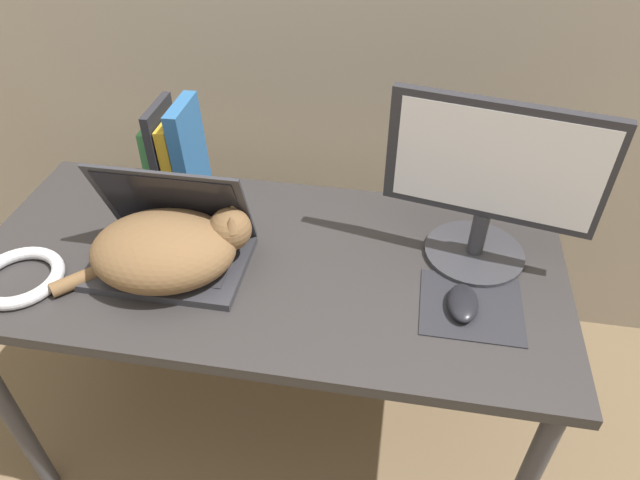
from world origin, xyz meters
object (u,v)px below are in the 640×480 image
Objects in this scene: laptop at (171,244)px; computer_mouse at (463,303)px; cable_coil at (19,277)px; external_monitor at (490,183)px; book_row at (176,153)px; cat at (168,249)px.

laptop is 0.64m from computer_mouse.
laptop is at bearing 22.81° from cable_coil.
external_monitor reaches higher than book_row.
computer_mouse is 0.58× the size of cable_coil.
book_row is (-0.74, 0.13, -0.08)m from external_monitor.
cat is 3.72× the size of computer_mouse.
cat is 1.60× the size of book_row.
laptop reaches higher than computer_mouse.
laptop is at bearing -169.02° from external_monitor.
book_row is 0.45m from cable_coil.
cat is 2.15× the size of cable_coil.
external_monitor is (0.66, 0.13, 0.15)m from laptop.
external_monitor is 4.03× the size of computer_mouse.
cat reaches higher than cable_coil.
book_row is at bearing 170.09° from external_monitor.
computer_mouse is (-0.03, -0.17, -0.18)m from external_monitor.
cat is 0.68m from external_monitor.
computer_mouse is at bearing -0.12° from cat.
external_monitor is 1.01m from cable_coil.
book_row is (-0.09, 0.30, 0.04)m from cat.
book_row reaches higher than laptop.
external_monitor reaches higher than laptop.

